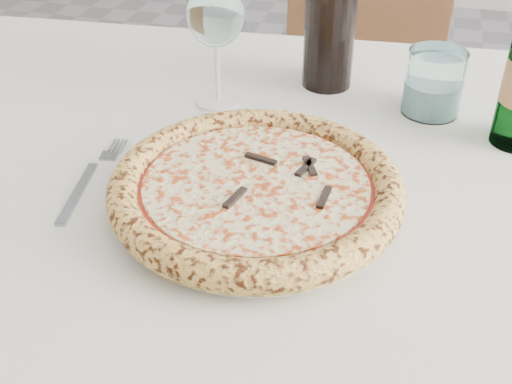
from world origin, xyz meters
TOP-DOWN VIEW (x-y plane):
  - dining_table at (-0.05, 0.03)m, footprint 1.51×0.96m
  - chair_far at (-0.03, 0.80)m, footprint 0.43×0.43m
  - plate at (-0.05, -0.07)m, footprint 0.30×0.30m
  - pizza at (-0.05, -0.07)m, footprint 0.33×0.33m
  - fork at (-0.26, -0.08)m, footprint 0.03×0.18m
  - wine_glass at (-0.17, 0.17)m, footprint 0.08×0.08m
  - tumbler at (0.13, 0.21)m, footprint 0.08×0.08m
  - wine_bottle at (-0.03, 0.27)m, footprint 0.08×0.08m

SIDE VIEW (x-z plane):
  - chair_far at x=-0.03m, z-range 0.07..1.00m
  - dining_table at x=-0.05m, z-range 0.29..1.05m
  - fork at x=-0.26m, z-range 0.76..0.76m
  - plate at x=-0.05m, z-range 0.76..0.77m
  - pizza at x=-0.05m, z-range 0.77..0.80m
  - tumbler at x=0.13m, z-range 0.75..0.84m
  - wine_glass at x=-0.17m, z-range 0.79..0.98m
  - wine_bottle at x=-0.03m, z-range 0.73..1.04m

